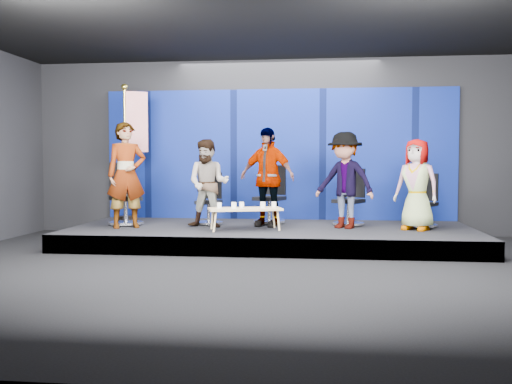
# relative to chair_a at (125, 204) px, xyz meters

# --- Properties ---
(ground) EXTENTS (10.00, 10.00, 0.00)m
(ground) POSITION_rel_chair_a_xyz_m (2.69, -2.55, -0.67)
(ground) COLOR black
(ground) RESTS_ON ground
(room_walls) EXTENTS (10.02, 8.02, 3.51)m
(room_walls) POSITION_rel_chair_a_xyz_m (2.69, -2.55, 1.76)
(room_walls) COLOR black
(room_walls) RESTS_ON ground
(riser) EXTENTS (7.00, 3.00, 0.30)m
(riser) POSITION_rel_chair_a_xyz_m (2.69, -0.05, -0.52)
(riser) COLOR black
(riser) RESTS_ON ground
(backdrop) EXTENTS (7.00, 0.08, 2.60)m
(backdrop) POSITION_rel_chair_a_xyz_m (2.69, 1.40, 0.93)
(backdrop) COLOR navy
(backdrop) RESTS_ON riser
(chair_a) EXTENTS (0.88, 0.88, 1.14)m
(chair_a) POSITION_rel_chair_a_xyz_m (0.00, 0.00, 0.00)
(chair_a) COLOR silver
(chair_a) RESTS_ON riser
(panelist_a) EXTENTS (0.80, 0.72, 1.84)m
(panelist_a) POSITION_rel_chair_a_xyz_m (0.20, -0.47, 0.55)
(panelist_a) COLOR black
(panelist_a) RESTS_ON riser
(chair_b) EXTENTS (0.57, 0.57, 0.95)m
(chair_b) POSITION_rel_chair_a_xyz_m (1.51, 0.27, -0.06)
(chair_b) COLOR silver
(chair_b) RESTS_ON riser
(panelist_b) EXTENTS (0.78, 0.63, 1.55)m
(panelist_b) POSITION_rel_chair_a_xyz_m (1.60, -0.22, 0.40)
(panelist_b) COLOR black
(panelist_b) RESTS_ON riser
(chair_c) EXTENTS (0.78, 0.78, 1.09)m
(chair_c) POSITION_rel_chair_a_xyz_m (2.62, 0.58, -0.02)
(chair_c) COLOR silver
(chair_c) RESTS_ON riser
(panelist_c) EXTENTS (1.12, 0.75, 1.76)m
(panelist_c) POSITION_rel_chair_a_xyz_m (2.60, 0.08, 0.51)
(panelist_c) COLOR black
(panelist_c) RESTS_ON riser
(chair_d) EXTENTS (0.78, 0.78, 1.03)m
(chair_d) POSITION_rel_chair_a_xyz_m (4.08, 0.40, -0.04)
(chair_d) COLOR silver
(chair_d) RESTS_ON riser
(panelist_d) EXTENTS (1.24, 1.05, 1.67)m
(panelist_d) POSITION_rel_chair_a_xyz_m (3.97, -0.09, 0.46)
(panelist_d) COLOR black
(panelist_d) RESTS_ON riser
(chair_e) EXTENTS (0.73, 0.73, 0.95)m
(chair_e) POSITION_rel_chair_a_xyz_m (5.36, 0.27, -0.06)
(chair_e) COLOR silver
(chair_e) RESTS_ON riser
(panelist_e) EXTENTS (0.89, 0.81, 1.53)m
(panelist_e) POSITION_rel_chair_a_xyz_m (5.16, -0.19, 0.39)
(panelist_e) COLOR black
(panelist_e) RESTS_ON riser
(coffee_table) EXTENTS (1.31, 0.85, 0.37)m
(coffee_table) POSITION_rel_chair_a_xyz_m (2.29, -0.54, -0.03)
(coffee_table) COLOR tan
(coffee_table) RESTS_ON riser
(mug_a) EXTENTS (0.08, 0.08, 0.10)m
(mug_a) POSITION_rel_chair_a_xyz_m (1.87, -0.64, 0.05)
(mug_a) COLOR white
(mug_a) RESTS_ON coffee_table
(mug_b) EXTENTS (0.09, 0.09, 0.10)m
(mug_b) POSITION_rel_chair_a_xyz_m (2.12, -0.66, 0.05)
(mug_b) COLOR white
(mug_b) RESTS_ON coffee_table
(mug_c) EXTENTS (0.08, 0.08, 0.10)m
(mug_c) POSITION_rel_chair_a_xyz_m (2.22, -0.49, 0.05)
(mug_c) COLOR white
(mug_c) RESTS_ON coffee_table
(mug_d) EXTENTS (0.09, 0.09, 0.10)m
(mug_d) POSITION_rel_chair_a_xyz_m (2.59, -0.49, 0.05)
(mug_d) COLOR white
(mug_d) RESTS_ON coffee_table
(mug_e) EXTENTS (0.08, 0.08, 0.10)m
(mug_e) POSITION_rel_chair_a_xyz_m (2.76, -0.34, 0.05)
(mug_e) COLOR white
(mug_e) RESTS_ON coffee_table
(flag_stand) EXTENTS (0.58, 0.38, 2.63)m
(flag_stand) POSITION_rel_chair_a_xyz_m (-0.04, 0.55, 1.02)
(flag_stand) COLOR black
(flag_stand) RESTS_ON riser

